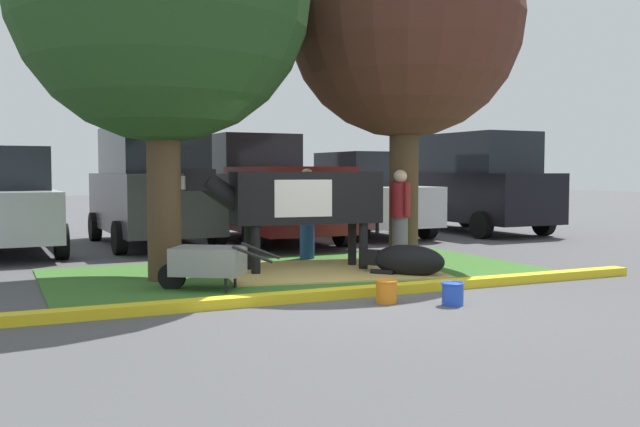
{
  "coord_description": "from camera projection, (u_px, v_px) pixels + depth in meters",
  "views": [
    {
      "loc": [
        -4.14,
        -7.78,
        1.58
      ],
      "look_at": [
        0.59,
        2.46,
        0.9
      ],
      "focal_mm": 40.05,
      "sensor_mm": 36.0,
      "label": 1
    }
  ],
  "objects": [
    {
      "name": "bucket_blue",
      "position": [
        453.0,
        293.0,
        8.35
      ],
      "size": [
        0.28,
        0.28,
        0.27
      ],
      "color": "blue",
      "rests_on": "ground"
    },
    {
      "name": "ground_plane",
      "position": [
        360.0,
        297.0,
        8.88
      ],
      "size": [
        80.0,
        80.0,
        0.0
      ],
      "primitive_type": "plane",
      "color": "#4C4C4F"
    },
    {
      "name": "calf_lying",
      "position": [
        406.0,
        261.0,
        10.61
      ],
      "size": [
        1.07,
        1.22,
        0.48
      ],
      "color": "black",
      "rests_on": "ground"
    },
    {
      "name": "wheelbarrow",
      "position": [
        206.0,
        262.0,
        9.33
      ],
      "size": [
        1.49,
        1.2,
        0.63
      ],
      "color": "gray",
      "rests_on": "ground"
    },
    {
      "name": "pickup_truck_maroon",
      "position": [
        265.0,
        191.0,
        15.98
      ],
      "size": [
        2.31,
        5.44,
        2.42
      ],
      "color": "maroon",
      "rests_on": "ground"
    },
    {
      "name": "curb_yellow",
      "position": [
        369.0,
        291.0,
        9.01
      ],
      "size": [
        8.69,
        0.24,
        0.12
      ],
      "primitive_type": "cube",
      "color": "yellow",
      "rests_on": "ground"
    },
    {
      "name": "sedan_blue",
      "position": [
        2.0,
        202.0,
        13.52
      ],
      "size": [
        2.09,
        4.44,
        2.02
      ],
      "color": "#B7B7BC",
      "rests_on": "ground"
    },
    {
      "name": "bucket_orange",
      "position": [
        386.0,
        291.0,
        8.5
      ],
      "size": [
        0.27,
        0.27,
        0.28
      ],
      "color": "orange",
      "rests_on": "ground"
    },
    {
      "name": "shade_tree_right",
      "position": [
        405.0,
        21.0,
        12.0
      ],
      "size": [
        3.98,
        3.98,
        6.11
      ],
      "color": "#4C3823",
      "rests_on": "ground"
    },
    {
      "name": "suv_black",
      "position": [
        474.0,
        183.0,
        18.21
      ],
      "size": [
        2.2,
        4.64,
        2.52
      ],
      "color": "black",
      "rests_on": "ground"
    },
    {
      "name": "suv_dark_grey",
      "position": [
        151.0,
        185.0,
        15.11
      ],
      "size": [
        2.2,
        4.64,
        2.52
      ],
      "color": "#3D3D42",
      "rests_on": "ground"
    },
    {
      "name": "sedan_silver",
      "position": [
        363.0,
        195.0,
        17.29
      ],
      "size": [
        2.09,
        4.44,
        2.02
      ],
      "color": "silver",
      "rests_on": "ground"
    },
    {
      "name": "person_visitor_near",
      "position": [
        400.0,
        215.0,
        11.72
      ],
      "size": [
        0.34,
        0.53,
        1.6
      ],
      "color": "slate",
      "rests_on": "ground"
    },
    {
      "name": "cow_holstein",
      "position": [
        299.0,
        199.0,
        11.05
      ],
      "size": [
        3.13,
        0.95,
        1.6
      ],
      "color": "black",
      "rests_on": "ground"
    },
    {
      "name": "grass_island",
      "position": [
        302.0,
        273.0,
        10.98
      ],
      "size": [
        7.49,
        4.04,
        0.02
      ],
      "primitive_type": "cube",
      "color": "#386B28",
      "rests_on": "ground"
    },
    {
      "name": "hay_bedding",
      "position": [
        328.0,
        271.0,
        11.08
      ],
      "size": [
        3.6,
        2.97,
        0.04
      ],
      "primitive_type": "cube",
      "rotation": [
        0.0,
        0.0,
        -0.2
      ],
      "color": "tan",
      "rests_on": "ground"
    },
    {
      "name": "person_handler",
      "position": [
        307.0,
        211.0,
        12.63
      ],
      "size": [
        0.53,
        0.34,
        1.62
      ],
      "color": "#23478C",
      "rests_on": "ground"
    }
  ]
}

